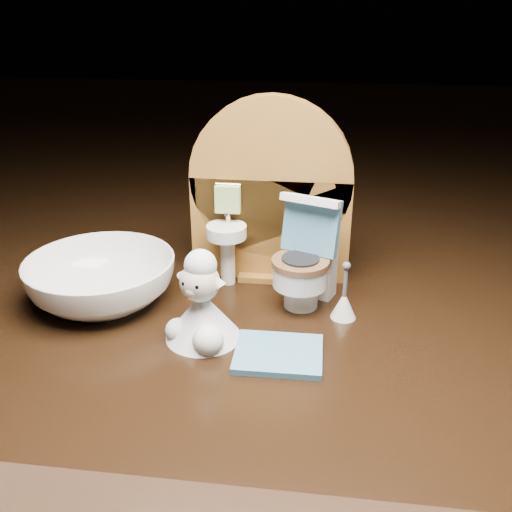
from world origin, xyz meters
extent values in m
cube|color=black|center=(0.00, 0.00, -0.05)|extent=(2.50, 2.50, 0.10)
cube|color=#9A6326|center=(0.00, 0.07, 0.04)|extent=(0.13, 0.02, 0.09)
cylinder|color=#9A6326|center=(0.00, 0.07, 0.09)|extent=(0.13, 0.02, 0.13)
cube|color=#9A6326|center=(0.00, 0.07, 0.00)|extent=(0.05, 0.04, 0.01)
cylinder|color=white|center=(-0.03, 0.05, 0.02)|extent=(0.01, 0.01, 0.04)
cylinder|color=white|center=(-0.03, 0.04, 0.05)|extent=(0.03, 0.03, 0.01)
cylinder|color=silver|center=(-0.03, 0.05, 0.06)|extent=(0.00, 0.00, 0.01)
cube|color=#A8C970|center=(-0.03, 0.05, 0.07)|extent=(0.02, 0.01, 0.02)
cube|color=#9A6326|center=(0.04, 0.06, 0.05)|extent=(0.02, 0.01, 0.02)
cylinder|color=beige|center=(0.04, 0.05, 0.05)|extent=(0.02, 0.02, 0.02)
cylinder|color=white|center=(0.03, 0.02, 0.01)|extent=(0.03, 0.03, 0.02)
cylinder|color=white|center=(0.03, 0.01, 0.03)|extent=(0.04, 0.04, 0.02)
cylinder|color=brown|center=(0.03, 0.01, 0.04)|extent=(0.04, 0.04, 0.00)
cube|color=white|center=(0.04, 0.04, 0.03)|extent=(0.04, 0.03, 0.05)
cube|color=teal|center=(0.03, 0.03, 0.06)|extent=(0.05, 0.03, 0.04)
cube|color=white|center=(0.03, 0.03, 0.08)|extent=(0.05, 0.02, 0.01)
cylinder|color=#8BBA39|center=(0.05, 0.03, 0.06)|extent=(0.01, 0.01, 0.01)
cube|color=teal|center=(0.02, -0.05, 0.00)|extent=(0.06, 0.05, 0.00)
cone|color=white|center=(0.06, 0.00, 0.01)|extent=(0.02, 0.02, 0.02)
cylinder|color=#59595B|center=(0.06, 0.00, 0.03)|extent=(0.00, 0.00, 0.02)
sphere|color=#59595B|center=(0.06, 0.00, 0.04)|extent=(0.01, 0.01, 0.01)
cone|color=white|center=(-0.04, -0.04, 0.02)|extent=(0.05, 0.05, 0.04)
sphere|color=white|center=(-0.03, -0.05, 0.01)|extent=(0.02, 0.02, 0.02)
sphere|color=white|center=(-0.05, -0.04, 0.01)|extent=(0.02, 0.02, 0.02)
sphere|color=beige|center=(-0.04, -0.04, 0.04)|extent=(0.03, 0.03, 0.03)
sphere|color=tan|center=(-0.04, -0.05, 0.04)|extent=(0.01, 0.01, 0.01)
sphere|color=white|center=(-0.04, -0.04, 0.06)|extent=(0.02, 0.02, 0.02)
cone|color=beige|center=(-0.05, -0.03, 0.05)|extent=(0.01, 0.01, 0.01)
cone|color=beige|center=(-0.02, -0.04, 0.05)|extent=(0.01, 0.01, 0.01)
sphere|color=black|center=(-0.04, -0.05, 0.05)|extent=(0.00, 0.00, 0.00)
sphere|color=black|center=(-0.04, -0.05, 0.05)|extent=(0.00, 0.00, 0.00)
imported|color=white|center=(-0.12, 0.00, 0.02)|extent=(0.12, 0.12, 0.04)
camera|label=1|loc=(0.04, -0.37, 0.22)|focal=40.00mm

